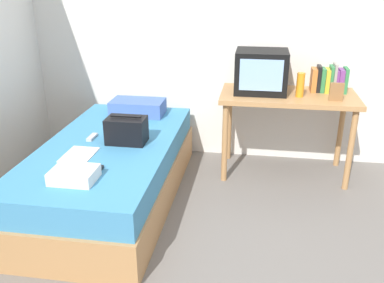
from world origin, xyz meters
The scene contains 14 objects.
ground_plane centered at (0.00, 0.00, 0.00)m, with size 8.00×8.00×0.00m, color slate.
wall_back centered at (0.00, 2.00, 1.30)m, with size 5.20×0.10×2.60m, color silver.
bed centered at (-0.88, 0.88, 0.24)m, with size 1.00×2.00×0.49m.
desk centered at (0.51, 1.60, 0.65)m, with size 1.16×0.60×0.75m.
tv centered at (0.26, 1.63, 0.93)m, with size 0.44×0.39×0.36m.
water_bottle centered at (0.59, 1.52, 0.85)m, with size 0.07×0.07×0.20m, color orange.
book_row centered at (0.85, 1.73, 0.86)m, with size 0.30×0.16×0.25m.
picture_frame centered at (0.87, 1.44, 0.83)m, with size 0.11×0.02×0.15m, color olive.
pillow centered at (-0.85, 1.60, 0.56)m, with size 0.48×0.28×0.14m, color #4766AD.
handbag centered at (-0.74, 0.92, 0.59)m, with size 0.30×0.20×0.22m.
magazine centered at (-1.01, 0.62, 0.50)m, with size 0.21×0.29×0.01m, color white.
remote_dark centered at (-0.78, 0.37, 0.50)m, with size 0.04×0.16×0.02m, color black.
remote_silver centered at (-1.04, 0.95, 0.50)m, with size 0.04×0.14×0.02m, color #B7B7BC.
folded_towel centered at (-0.88, 0.24, 0.53)m, with size 0.28×0.22×0.08m, color white.
Camera 1 is at (0.23, -1.99, 1.73)m, focal length 39.20 mm.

